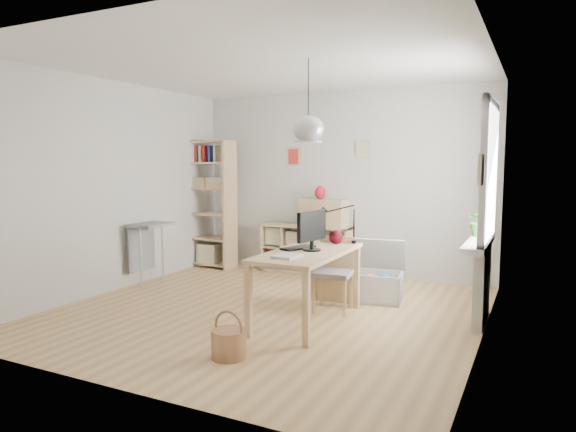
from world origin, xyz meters
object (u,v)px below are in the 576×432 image
at_px(chair, 334,269).
at_px(storage_chest, 375,280).
at_px(desk, 308,260).
at_px(drawer_chest, 323,213).
at_px(monitor, 312,228).
at_px(tall_bookshelf, 209,199).
at_px(cube_shelf, 306,252).

xyz_separation_m(chair, storage_chest, (0.28, 0.64, -0.24)).
relative_size(desk, storage_chest, 1.78).
distance_m(storage_chest, drawer_chest, 1.66).
relative_size(storage_chest, monitor, 1.77).
bearing_deg(storage_chest, desk, -116.28).
bearing_deg(desk, chair, 79.81).
bearing_deg(tall_bookshelf, monitor, -36.24).
distance_m(desk, chair, 0.56).
distance_m(chair, monitor, 0.71).
bearing_deg(chair, monitor, -104.61).
distance_m(desk, drawer_chest, 2.32).
xyz_separation_m(tall_bookshelf, drawer_chest, (1.86, 0.24, -0.17)).
xyz_separation_m(desk, chair, (0.09, 0.52, -0.19)).
bearing_deg(desk, storage_chest, 72.08).
distance_m(desk, tall_bookshelf, 3.27).
bearing_deg(desk, cube_shelf, 114.61).
bearing_deg(cube_shelf, monitor, -64.41).
height_order(cube_shelf, drawer_chest, drawer_chest).
bearing_deg(tall_bookshelf, chair, -28.07).
xyz_separation_m(tall_bookshelf, chair, (2.68, -1.43, -0.62)).
xyz_separation_m(cube_shelf, drawer_chest, (0.29, -0.04, 0.62)).
bearing_deg(drawer_chest, chair, -61.99).
distance_m(chair, storage_chest, 0.74).
bearing_deg(storage_chest, chair, -122.09).
bearing_deg(storage_chest, monitor, -115.30).
relative_size(chair, drawer_chest, 1.18).
relative_size(cube_shelf, chair, 1.70).
xyz_separation_m(desk, cube_shelf, (-1.02, 2.23, -0.36)).
bearing_deg(tall_bookshelf, cube_shelf, 10.19).
bearing_deg(tall_bookshelf, drawer_chest, 7.36).
distance_m(chair, drawer_chest, 1.91).
distance_m(tall_bookshelf, chair, 3.10).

